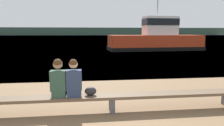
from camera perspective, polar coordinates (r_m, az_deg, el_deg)
water_surface at (r=128.14m, az=-6.56°, el=7.75°), size 240.00×240.00×0.00m
far_shoreline at (r=182.41m, az=-6.64°, el=9.00°), size 600.00×12.00×6.31m
bench_main at (r=5.12m, az=-0.05°, el=-9.88°), size 6.98×0.43×0.44m
person_left at (r=5.00m, az=-15.04°, el=-4.54°), size 0.38×0.37×0.94m
person_right at (r=4.96m, az=-10.85°, el=-4.69°), size 0.38×0.36×0.93m
shopping_bag at (r=5.05m, az=-6.15°, el=-8.00°), size 0.29×0.20×0.21m
tugboat_red at (r=23.49m, az=12.50°, el=6.53°), size 10.92×3.89×6.57m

